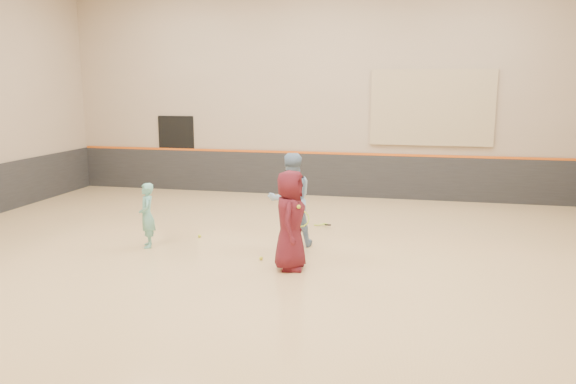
% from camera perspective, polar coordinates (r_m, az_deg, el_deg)
% --- Properties ---
extents(room, '(15.04, 12.04, 6.22)m').
position_cam_1_polar(room, '(10.04, -1.30, -2.27)').
color(room, tan).
rests_on(room, ground).
extents(wainscot_back, '(14.90, 0.04, 1.20)m').
position_cam_1_polar(wainscot_back, '(15.84, 3.91, 1.74)').
color(wainscot_back, '#232326').
rests_on(wainscot_back, floor).
extents(accent_stripe, '(14.90, 0.03, 0.06)m').
position_cam_1_polar(accent_stripe, '(15.74, 3.93, 3.96)').
color(accent_stripe, '#D85914').
rests_on(accent_stripe, wall_back).
extents(acoustic_panel, '(3.20, 0.08, 2.00)m').
position_cam_1_polar(acoustic_panel, '(15.46, 14.41, 8.29)').
color(acoustic_panel, tan).
rests_on(acoustic_panel, wall_back).
extents(doorway, '(1.10, 0.05, 2.20)m').
position_cam_1_polar(doorway, '(17.04, -11.23, 3.90)').
color(doorway, black).
rests_on(doorway, floor).
extents(girl, '(0.48, 0.54, 1.25)m').
position_cam_1_polar(girl, '(11.12, -14.13, -2.31)').
color(girl, '#6AB9AD').
rests_on(girl, floor).
extents(instructor, '(1.08, 0.98, 1.82)m').
position_cam_1_polar(instructor, '(10.82, 0.27, -0.79)').
color(instructor, '#83A5CB').
rests_on(instructor, floor).
extents(young_man, '(0.60, 0.87, 1.70)m').
position_cam_1_polar(young_man, '(9.44, 0.22, -2.88)').
color(young_man, '#57141F').
rests_on(young_man, floor).
extents(held_racket, '(0.45, 0.45, 0.64)m').
position_cam_1_polar(held_racket, '(10.48, 1.28, -2.74)').
color(held_racket, '#B7D12D').
rests_on(held_racket, instructor).
extents(spare_racket, '(0.69, 0.69, 0.16)m').
position_cam_1_polar(spare_racket, '(12.59, 3.33, -3.02)').
color(spare_racket, '#99BF2A').
rests_on(spare_racket, floor).
extents(ball_under_racket, '(0.07, 0.07, 0.07)m').
position_cam_1_polar(ball_under_racket, '(10.12, -2.76, -6.75)').
color(ball_under_racket, yellow).
rests_on(ball_under_racket, floor).
extents(ball_in_hand, '(0.07, 0.07, 0.07)m').
position_cam_1_polar(ball_in_hand, '(9.15, 1.10, -1.51)').
color(ball_in_hand, '#CFD130').
rests_on(ball_in_hand, young_man).
extents(ball_beside_spare, '(0.07, 0.07, 0.07)m').
position_cam_1_polar(ball_beside_spare, '(11.70, -8.98, -4.44)').
color(ball_beside_spare, '#CBD832').
rests_on(ball_beside_spare, floor).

